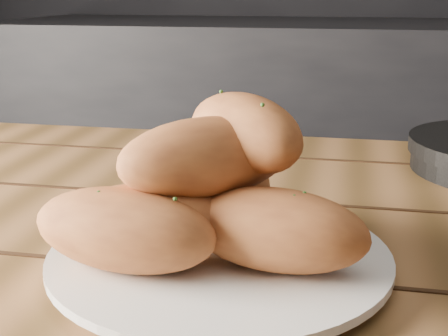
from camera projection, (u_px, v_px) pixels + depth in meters
The scene contains 3 objects.
table at pixel (394, 328), 0.65m from camera, with size 1.58×0.89×0.75m.
plate at pixel (220, 259), 0.56m from camera, with size 0.31×0.31×0.02m.
bread_rolls at pixel (203, 195), 0.54m from camera, with size 0.29×0.24×0.14m.
Camera 1 is at (-0.41, -0.11, 1.00)m, focal length 50.00 mm.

